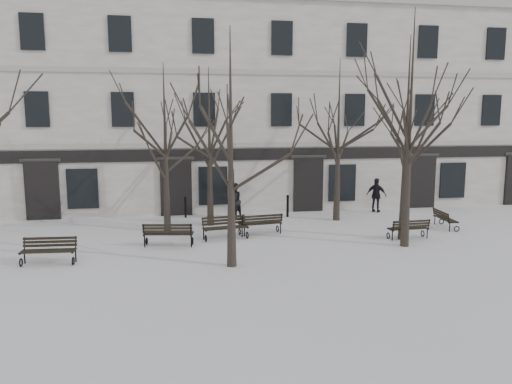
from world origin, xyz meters
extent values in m
plane|color=silver|center=(0.00, 0.00, 0.00)|extent=(100.00, 100.00, 0.00)
cube|color=silver|center=(0.00, 13.00, 5.50)|extent=(40.00, 10.00, 11.00)
cube|color=#A9A49B|center=(0.00, 7.97, 3.60)|extent=(40.00, 0.12, 0.25)
cube|color=#A9A49B|center=(0.00, 7.97, 7.30)|extent=(40.00, 0.12, 0.25)
cube|color=black|center=(0.00, 7.96, 3.10)|extent=(40.00, 0.10, 0.60)
cube|color=black|center=(-10.00, 7.94, 1.45)|extent=(1.60, 0.22, 2.90)
cube|color=#2D2B28|center=(-10.00, 7.90, 2.95)|extent=(1.90, 0.08, 0.18)
cube|color=black|center=(-8.10, 7.95, 1.50)|extent=(1.50, 0.14, 2.00)
cube|color=black|center=(-3.50, 7.94, 1.45)|extent=(1.60, 0.22, 2.90)
cube|color=#2D2B28|center=(-3.50, 7.90, 2.95)|extent=(1.90, 0.08, 0.18)
cube|color=black|center=(-1.60, 7.95, 1.50)|extent=(1.50, 0.14, 2.00)
cube|color=black|center=(3.50, 7.94, 1.45)|extent=(1.60, 0.22, 2.90)
cube|color=#2D2B28|center=(3.50, 7.90, 2.95)|extent=(1.90, 0.08, 0.18)
cube|color=black|center=(5.40, 7.95, 1.50)|extent=(1.50, 0.14, 2.00)
cube|color=black|center=(10.00, 7.94, 1.45)|extent=(1.60, 0.22, 2.90)
cube|color=#2D2B28|center=(10.00, 7.90, 2.95)|extent=(1.90, 0.08, 0.18)
cube|color=black|center=(11.90, 7.95, 1.50)|extent=(1.50, 0.14, 2.00)
cube|color=black|center=(-10.00, 7.95, 5.40)|extent=(1.10, 0.14, 1.70)
cube|color=black|center=(-10.00, 7.95, 9.00)|extent=(1.10, 0.14, 1.70)
cube|color=black|center=(-6.00, 7.95, 5.40)|extent=(1.10, 0.14, 1.70)
cube|color=black|center=(-6.00, 7.95, 9.00)|extent=(1.10, 0.14, 1.70)
cube|color=black|center=(-2.00, 7.95, 5.40)|extent=(1.10, 0.14, 1.70)
cube|color=black|center=(-2.00, 7.95, 9.00)|extent=(1.10, 0.14, 1.70)
cube|color=black|center=(2.00, 7.95, 5.40)|extent=(1.10, 0.14, 1.70)
cube|color=black|center=(2.00, 7.95, 9.00)|extent=(1.10, 0.14, 1.70)
cube|color=black|center=(6.00, 7.95, 5.40)|extent=(1.10, 0.14, 1.70)
cube|color=black|center=(6.00, 7.95, 9.00)|extent=(1.10, 0.14, 1.70)
cube|color=black|center=(10.00, 7.95, 5.40)|extent=(1.10, 0.14, 1.70)
cube|color=black|center=(10.00, 7.95, 9.00)|extent=(1.10, 0.14, 1.70)
cube|color=black|center=(14.00, 7.95, 5.40)|extent=(1.10, 0.14, 1.70)
cube|color=black|center=(14.00, 7.95, 9.00)|extent=(1.10, 0.14, 1.70)
cone|color=black|center=(-1.73, -1.33, 1.66)|extent=(0.34, 0.34, 3.33)
cone|color=black|center=(5.31, 0.19, 1.90)|extent=(0.34, 0.34, 3.80)
cone|color=black|center=(5.71, 1.27, 1.73)|extent=(0.34, 0.34, 3.46)
cone|color=black|center=(-3.94, 4.24, 1.53)|extent=(0.34, 0.34, 3.07)
cone|color=black|center=(-1.95, 5.30, 1.53)|extent=(0.34, 0.34, 3.05)
cone|color=black|center=(4.26, 5.43, 1.63)|extent=(0.34, 0.34, 3.26)
torus|color=black|center=(-8.82, -0.20, 0.14)|extent=(0.07, 0.30, 0.29)
cylinder|color=black|center=(-8.80, 0.16, 0.23)|extent=(0.05, 0.05, 0.46)
cube|color=black|center=(-8.81, -0.02, 0.46)|extent=(0.08, 0.56, 0.05)
torus|color=black|center=(-7.10, -0.31, 0.14)|extent=(0.07, 0.30, 0.29)
cylinder|color=black|center=(-7.08, 0.06, 0.23)|extent=(0.05, 0.05, 0.46)
cube|color=black|center=(-7.09, -0.12, 0.46)|extent=(0.08, 0.56, 0.05)
cube|color=black|center=(-7.96, -0.30, 0.48)|extent=(1.83, 0.20, 0.04)
cube|color=black|center=(-7.96, -0.15, 0.48)|extent=(1.83, 0.20, 0.04)
cube|color=black|center=(-7.95, -0.01, 0.48)|extent=(1.83, 0.20, 0.04)
cube|color=black|center=(-7.94, 0.13, 0.48)|extent=(1.83, 0.20, 0.04)
cube|color=black|center=(-7.94, 0.17, 0.61)|extent=(1.82, 0.14, 0.09)
cube|color=black|center=(-7.93, 0.19, 0.73)|extent=(1.82, 0.14, 0.09)
cube|color=black|center=(-7.93, 0.21, 0.85)|extent=(1.82, 0.14, 0.09)
cylinder|color=black|center=(-8.79, 0.24, 0.66)|extent=(0.05, 0.15, 0.50)
cylinder|color=black|center=(-7.08, 0.14, 0.66)|extent=(0.05, 0.15, 0.50)
torus|color=black|center=(-2.94, 1.78, 0.15)|extent=(0.10, 0.32, 0.31)
cylinder|color=black|center=(-3.00, 1.39, 0.24)|extent=(0.05, 0.05, 0.48)
cube|color=black|center=(-2.97, 1.59, 0.48)|extent=(0.15, 0.59, 0.05)
torus|color=black|center=(-4.74, 2.06, 0.15)|extent=(0.10, 0.32, 0.31)
cylinder|color=black|center=(-4.80, 1.68, 0.24)|extent=(0.05, 0.05, 0.48)
cube|color=black|center=(-4.77, 1.87, 0.48)|extent=(0.15, 0.59, 0.05)
cube|color=black|center=(-3.83, 1.96, 0.50)|extent=(1.92, 0.40, 0.04)
cube|color=black|center=(-3.85, 1.81, 0.50)|extent=(1.92, 0.40, 0.04)
cube|color=black|center=(-3.88, 1.66, 0.50)|extent=(1.92, 0.40, 0.04)
cube|color=black|center=(-3.90, 1.52, 0.50)|extent=(1.92, 0.40, 0.04)
cube|color=black|center=(-3.91, 1.47, 0.64)|extent=(1.91, 0.34, 0.10)
cube|color=black|center=(-3.91, 1.45, 0.77)|extent=(1.91, 0.34, 0.10)
cube|color=black|center=(-3.92, 1.43, 0.90)|extent=(1.91, 0.34, 0.10)
cylinder|color=black|center=(-3.01, 1.31, 0.70)|extent=(0.07, 0.16, 0.53)
cylinder|color=black|center=(-4.81, 1.60, 0.70)|extent=(0.07, 0.16, 0.53)
torus|color=black|center=(6.77, 1.52, 0.13)|extent=(0.06, 0.28, 0.27)
cylinder|color=black|center=(6.80, 1.18, 0.21)|extent=(0.05, 0.05, 0.42)
cube|color=black|center=(6.79, 1.35, 0.42)|extent=(0.08, 0.52, 0.05)
torus|color=black|center=(5.18, 1.42, 0.13)|extent=(0.06, 0.28, 0.27)
cylinder|color=black|center=(5.20, 1.08, 0.21)|extent=(0.05, 0.05, 0.42)
cube|color=black|center=(5.19, 1.25, 0.42)|extent=(0.08, 0.52, 0.05)
cube|color=black|center=(5.97, 1.51, 0.44)|extent=(1.70, 0.19, 0.03)
cube|color=black|center=(5.98, 1.37, 0.44)|extent=(1.70, 0.19, 0.03)
cube|color=black|center=(5.99, 1.24, 0.44)|extent=(1.70, 0.19, 0.03)
cube|color=black|center=(6.00, 1.11, 0.44)|extent=(1.70, 0.19, 0.03)
cube|color=black|center=(6.00, 1.07, 0.57)|extent=(1.69, 0.14, 0.08)
cube|color=black|center=(6.00, 1.05, 0.68)|extent=(1.69, 0.14, 0.08)
cube|color=black|center=(6.00, 1.03, 0.79)|extent=(1.69, 0.14, 0.08)
cylinder|color=black|center=(6.80, 1.11, 0.61)|extent=(0.05, 0.14, 0.47)
cylinder|color=black|center=(5.20, 1.00, 0.61)|extent=(0.05, 0.14, 0.47)
torus|color=black|center=(-2.39, 2.12, 0.15)|extent=(0.10, 0.31, 0.30)
cylinder|color=black|center=(-2.45, 2.50, 0.23)|extent=(0.05, 0.05, 0.47)
cube|color=black|center=(-2.42, 2.31, 0.47)|extent=(0.15, 0.57, 0.05)
torus|color=black|center=(-0.64, 2.42, 0.15)|extent=(0.10, 0.31, 0.30)
cylinder|color=black|center=(-0.70, 2.80, 0.23)|extent=(0.05, 0.05, 0.47)
cube|color=black|center=(-0.67, 2.61, 0.47)|extent=(0.15, 0.57, 0.05)
cube|color=black|center=(-1.51, 2.23, 0.49)|extent=(1.87, 0.41, 0.04)
cube|color=black|center=(-1.53, 2.38, 0.49)|extent=(1.87, 0.41, 0.04)
cube|color=black|center=(-1.55, 2.52, 0.49)|extent=(1.87, 0.41, 0.04)
cube|color=black|center=(-1.58, 2.67, 0.49)|extent=(1.87, 0.41, 0.04)
cube|color=black|center=(-1.59, 2.71, 0.63)|extent=(1.86, 0.35, 0.09)
cube|color=black|center=(-1.59, 2.73, 0.75)|extent=(1.86, 0.35, 0.09)
cube|color=black|center=(-1.59, 2.75, 0.88)|extent=(1.86, 0.35, 0.09)
cylinder|color=black|center=(-2.46, 2.58, 0.68)|extent=(0.07, 0.15, 0.52)
cylinder|color=black|center=(-0.72, 2.88, 0.68)|extent=(0.07, 0.15, 0.52)
torus|color=black|center=(0.87, 3.41, 0.14)|extent=(0.10, 0.30, 0.30)
cylinder|color=black|center=(0.92, 3.04, 0.23)|extent=(0.05, 0.05, 0.46)
cube|color=black|center=(0.89, 3.23, 0.46)|extent=(0.14, 0.57, 0.05)
torus|color=black|center=(-0.86, 3.14, 0.14)|extent=(0.10, 0.30, 0.30)
cylinder|color=black|center=(-0.80, 2.78, 0.23)|extent=(0.05, 0.05, 0.46)
cube|color=black|center=(-0.83, 2.96, 0.46)|extent=(0.14, 0.57, 0.05)
cube|color=black|center=(0.00, 3.32, 0.48)|extent=(1.84, 0.38, 0.04)
cube|color=black|center=(0.02, 3.17, 0.48)|extent=(1.84, 0.38, 0.04)
cube|color=black|center=(0.04, 3.03, 0.48)|extent=(1.84, 0.38, 0.04)
cube|color=black|center=(0.06, 2.89, 0.48)|extent=(1.84, 0.38, 0.04)
cube|color=black|center=(0.07, 2.85, 0.62)|extent=(1.83, 0.32, 0.09)
cube|color=black|center=(0.07, 2.83, 0.74)|extent=(1.83, 0.32, 0.09)
cube|color=black|center=(0.08, 2.81, 0.86)|extent=(1.83, 0.32, 0.09)
cylinder|color=black|center=(0.94, 2.96, 0.67)|extent=(0.06, 0.15, 0.51)
cylinder|color=black|center=(-0.79, 2.69, 0.67)|extent=(0.06, 0.15, 0.51)
torus|color=black|center=(8.72, 2.13, 0.13)|extent=(0.27, 0.07, 0.26)
cylinder|color=black|center=(8.39, 2.16, 0.20)|extent=(0.05, 0.05, 0.41)
cube|color=black|center=(8.56, 2.14, 0.41)|extent=(0.50, 0.09, 0.05)
torus|color=black|center=(8.87, 3.67, 0.13)|extent=(0.27, 0.07, 0.26)
cylinder|color=black|center=(8.54, 3.70, 0.20)|extent=(0.05, 0.05, 0.41)
cube|color=black|center=(8.70, 3.68, 0.41)|extent=(0.50, 0.09, 0.05)
cube|color=black|center=(8.83, 2.89, 0.43)|extent=(0.24, 1.64, 0.03)
cube|color=black|center=(8.70, 2.91, 0.43)|extent=(0.24, 1.64, 0.03)
cube|color=black|center=(8.58, 2.92, 0.43)|extent=(0.24, 1.64, 0.03)
cube|color=black|center=(8.45, 2.93, 0.43)|extent=(0.24, 1.64, 0.03)
cube|color=black|center=(8.41, 2.93, 0.55)|extent=(0.19, 1.63, 0.08)
cube|color=black|center=(8.39, 2.94, 0.66)|extent=(0.19, 1.63, 0.08)
cube|color=black|center=(8.37, 2.94, 0.76)|extent=(0.19, 1.63, 0.08)
cylinder|color=black|center=(8.32, 2.17, 0.59)|extent=(0.13, 0.05, 0.45)
cylinder|color=black|center=(8.47, 3.71, 0.59)|extent=(0.13, 0.05, 0.45)
cylinder|color=black|center=(-3.06, 7.25, 0.50)|extent=(0.12, 0.12, 0.99)
sphere|color=black|center=(-3.06, 7.25, 1.01)|extent=(0.14, 0.14, 0.14)
cylinder|color=black|center=(2.06, 6.59, 0.52)|extent=(0.12, 0.12, 1.04)
sphere|color=black|center=(2.06, 6.59, 1.06)|extent=(0.15, 0.15, 0.15)
imported|color=black|center=(-0.65, 6.71, 0.00)|extent=(1.10, 1.08, 1.78)
imported|color=black|center=(7.01, 7.05, 0.00)|extent=(1.11, 1.03, 1.83)
camera|label=1|loc=(-3.64, -17.70, 5.06)|focal=35.00mm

